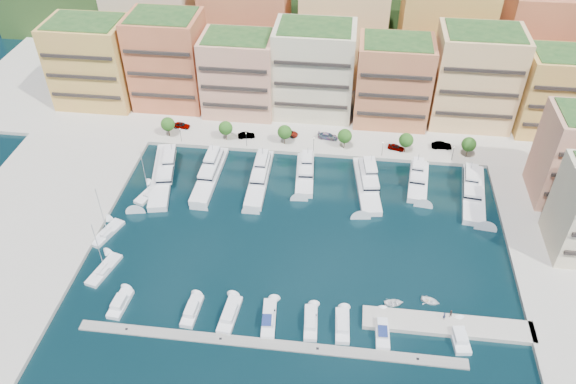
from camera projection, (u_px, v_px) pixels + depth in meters
The scene contains 58 objects.
ground at pixel (301, 234), 125.78m from camera, with size 400.00×400.00×0.00m, color black.
north_quay at pixel (322, 96), 173.34m from camera, with size 220.00×64.00×2.00m, color #9E998E.
west_quay at pixel (22, 235), 125.40m from camera, with size 34.00×76.00×2.00m, color #9E998E.
hillside at pixel (331, 32), 210.16m from camera, with size 240.00×40.00×58.00m, color #243716.
south_pontoon at pixel (269, 345), 103.04m from camera, with size 72.00×2.20×0.35m, color gray.
finger_pier at pixel (447, 327), 106.12m from camera, with size 32.00×5.00×2.00m, color #9E998E.
apartment_0 at pixel (92, 63), 161.81m from camera, with size 22.00×16.50×24.80m.
apartment_1 at pixel (168, 60), 160.67m from camera, with size 20.00×16.50×26.80m.
apartment_2 at pixel (239, 74), 158.45m from camera, with size 20.00×15.50×22.80m.
apartment_3 at pixel (314, 70), 157.08m from camera, with size 22.00×16.50×25.80m.
apartment_4 at pixel (393, 81), 154.14m from camera, with size 20.00×15.50×23.80m.
apartment_5 at pixel (475, 78), 152.68m from camera, with size 22.00×16.50×26.80m.
apartment_6 at pixel (558, 92), 150.37m from camera, with size 20.00×15.50×22.80m.
backblock_0 at pixel (153, 22), 177.50m from camera, with size 26.00×18.00×30.00m, color beige.
backblock_1 at pixel (247, 27), 174.71m from camera, with size 26.00×18.00×30.00m, color #C37C49.
backblock_2 at pixel (343, 32), 171.93m from camera, with size 26.00×18.00×30.00m, color #DEAE76.
backblock_3 at pixel (442, 37), 169.14m from camera, with size 26.00×18.00×30.00m, color #CD8C4B.
backblock_4 at pixel (545, 42), 166.36m from camera, with size 26.00×18.00×30.00m, color #D46E46.
tree_0 at pixel (168, 124), 152.18m from camera, with size 3.80×3.80×5.65m.
tree_1 at pixel (226, 128), 150.70m from camera, with size 3.80×3.80×5.65m.
tree_2 at pixel (285, 132), 149.21m from camera, with size 3.80×3.80×5.65m.
tree_3 at pixel (345, 136), 147.73m from camera, with size 3.80×3.80×5.65m.
tree_4 at pixel (406, 140), 146.24m from camera, with size 3.80×3.80×5.65m.
tree_5 at pixel (469, 144), 144.75m from camera, with size 3.80×3.80×5.65m.
lamppost_0 at pixel (180, 133), 150.63m from camera, with size 0.30×0.30×4.20m.
lamppost_1 at pixel (246, 137), 148.96m from camera, with size 0.30×0.30×4.20m.
lamppost_2 at pixel (314, 142), 147.29m from camera, with size 0.30×0.30×4.20m.
lamppost_3 at pixel (383, 146), 145.61m from camera, with size 0.30×0.30×4.20m.
lamppost_4 at pixel (453, 151), 143.94m from camera, with size 0.30×0.30×4.20m.
yacht_0 at pixel (163, 172), 141.54m from camera, with size 9.60×26.42×7.30m.
yacht_1 at pixel (210, 172), 141.59m from camera, with size 5.10×22.93×7.30m.
yacht_2 at pixel (260, 175), 140.45m from camera, with size 4.51×22.68×7.30m.
yacht_3 at pixel (305, 172), 141.51m from camera, with size 5.39×16.93×7.30m.
yacht_4 at pixel (367, 182), 138.37m from camera, with size 7.54×22.04×7.30m.
yacht_5 at pixel (418, 179), 139.29m from camera, with size 6.10×15.95×7.30m.
yacht_6 at pixel (473, 190), 135.84m from camera, with size 7.57×22.40×7.30m.
cruiser_0 at pixel (120, 304), 109.66m from camera, with size 3.31×7.37×2.55m.
cruiser_2 at pixel (192, 311), 108.32m from camera, with size 2.97×7.78×2.55m.
cruiser_3 at pixel (230, 315), 107.62m from camera, with size 3.56×9.10×2.55m.
cruiser_4 at pixel (269, 319), 106.88m from camera, with size 3.26×9.29×2.66m.
cruiser_5 at pixel (311, 323), 106.17m from camera, with size 2.98×8.27×2.55m.
cruiser_6 at pixel (342, 326), 105.62m from camera, with size 2.99×8.07×2.55m.
cruiser_7 at pixel (382, 330), 104.89m from camera, with size 2.78×8.75×2.66m.
cruiser_9 at pixel (459, 337), 103.62m from camera, with size 3.75×7.68×2.55m.
sailboat_2 at pixel (149, 194), 136.08m from camera, with size 5.23×8.74×13.20m.
sailboat_0 at pixel (104, 270), 116.87m from camera, with size 5.11×9.87×13.20m.
sailboat_1 at pixel (107, 234), 125.41m from camera, with size 5.65×9.55×13.20m.
tender_0 at pixel (394, 303), 110.06m from camera, with size 2.72×3.81×0.79m, color white.
tender_1 at pixel (427, 301), 110.47m from camera, with size 1.34×1.55×0.82m, color beige.
tender_2 at pixel (430, 301), 110.45m from camera, with size 2.66×3.73×0.77m, color white.
car_0 at pixel (181, 125), 157.17m from camera, with size 1.97×4.90×1.67m, color gray.
car_1 at pixel (246, 135), 153.36m from camera, with size 1.61×4.61×1.52m, color gray.
car_2 at pixel (289, 133), 154.36m from camera, with size 2.42×5.24×1.46m, color gray.
car_3 at pixel (328, 136), 153.03m from camera, with size 2.20×5.41×1.57m, color gray.
car_4 at pixel (396, 147), 149.01m from camera, with size 1.73×4.31×1.47m, color gray.
car_5 at pixel (442, 145), 149.43m from camera, with size 1.82×5.23×1.72m, color gray.
person_0 at pixel (444, 316), 105.81m from camera, with size 0.63×0.42×1.74m, color #272F4E.
person_1 at pixel (450, 313), 106.27m from camera, with size 0.81×0.63×1.66m, color #472F2A.
Camera 1 is at (7.97, -90.93, 87.10)m, focal length 35.00 mm.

